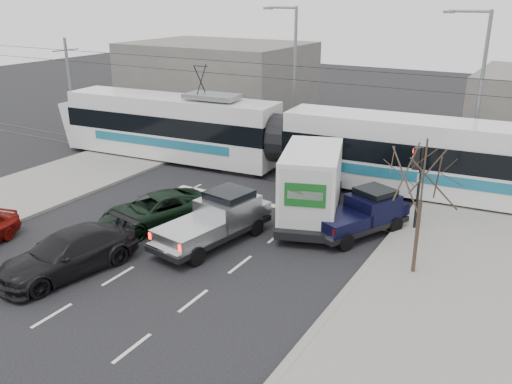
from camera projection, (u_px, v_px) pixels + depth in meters
The scene contains 16 objects.
ground at pixel (204, 254), 21.43m from camera, with size 120.00×120.00×0.00m, color black.
sidewalk_right at pixel (436, 317), 17.17m from camera, with size 6.00×60.00×0.15m, color gray.
sidewalk_left at pixel (7, 199), 27.05m from camera, with size 6.00×60.00×0.15m, color gray.
rails at pixel (310, 183), 29.55m from camera, with size 60.00×1.60×0.03m, color #33302D.
building_left at pixel (218, 80), 44.86m from camera, with size 14.00×10.00×6.00m, color slate.
bare_tree at pixel (423, 177), 18.58m from camera, with size 2.40×2.40×5.00m.
traffic_signal at pixel (417, 170), 22.72m from camera, with size 0.44×0.44×3.60m.
street_lamp_near at pixel (477, 90), 27.60m from camera, with size 2.38×0.25×9.00m.
street_lamp_far at pixel (292, 70), 34.64m from camera, with size 2.38×0.25×9.00m.
catenary at pixel (312, 113), 28.22m from camera, with size 60.00×0.20×7.00m.
tram at pixel (282, 140), 30.19m from camera, with size 28.61×5.15×5.81m.
silver_pickup at pixel (218, 218), 22.31m from camera, with size 2.77×5.77×2.01m.
box_truck at pixel (312, 184), 24.26m from camera, with size 4.42×7.27×3.44m.
navy_pickup at pixel (364, 213), 22.99m from camera, with size 3.43×4.84×1.93m.
green_car at pixel (157, 210), 23.95m from camera, with size 2.35×5.09×1.41m, color black.
dark_car at pixel (68, 253), 19.84m from camera, with size 2.16×5.31×1.54m, color black.
Camera 1 is at (11.46, -15.63, 9.70)m, focal length 38.00 mm.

